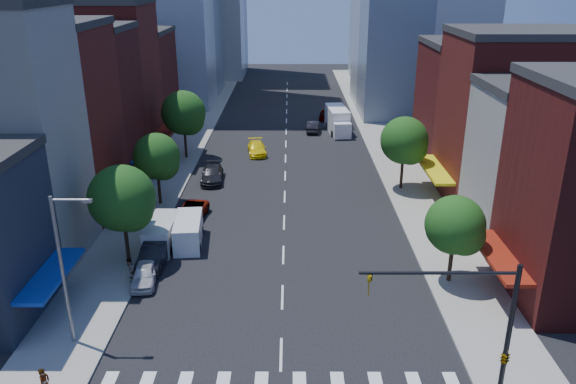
# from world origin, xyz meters

# --- Properties ---
(ground) EXTENTS (220.00, 220.00, 0.00)m
(ground) POSITION_xyz_m (0.00, 0.00, 0.00)
(ground) COLOR black
(ground) RESTS_ON ground
(sidewalk_left) EXTENTS (5.00, 120.00, 0.15)m
(sidewalk_left) POSITION_xyz_m (-12.50, 40.00, 0.07)
(sidewalk_left) COLOR gray
(sidewalk_left) RESTS_ON ground
(sidewalk_right) EXTENTS (5.00, 120.00, 0.15)m
(sidewalk_right) POSITION_xyz_m (12.50, 40.00, 0.07)
(sidewalk_right) COLOR gray
(sidewalk_right) RESTS_ON ground
(bldg_left_2) EXTENTS (12.00, 9.00, 16.00)m
(bldg_left_2) POSITION_xyz_m (-21.00, 20.50, 8.00)
(bldg_left_2) COLOR maroon
(bldg_left_2) RESTS_ON ground
(bldg_left_3) EXTENTS (12.00, 8.00, 15.00)m
(bldg_left_3) POSITION_xyz_m (-21.00, 29.00, 7.50)
(bldg_left_3) COLOR #491312
(bldg_left_3) RESTS_ON ground
(bldg_left_4) EXTENTS (12.00, 9.00, 17.00)m
(bldg_left_4) POSITION_xyz_m (-21.00, 37.50, 8.50)
(bldg_left_4) COLOR maroon
(bldg_left_4) RESTS_ON ground
(bldg_left_5) EXTENTS (12.00, 10.00, 13.00)m
(bldg_left_5) POSITION_xyz_m (-21.00, 47.00, 6.50)
(bldg_left_5) COLOR #491312
(bldg_left_5) RESTS_ON ground
(bldg_right_1) EXTENTS (12.00, 8.00, 12.00)m
(bldg_right_1) POSITION_xyz_m (21.00, 15.00, 6.00)
(bldg_right_1) COLOR beige
(bldg_right_1) RESTS_ON ground
(bldg_right_2) EXTENTS (12.00, 10.00, 15.00)m
(bldg_right_2) POSITION_xyz_m (21.00, 24.00, 7.50)
(bldg_right_2) COLOR maroon
(bldg_right_2) RESTS_ON ground
(bldg_right_3) EXTENTS (12.00, 10.00, 13.00)m
(bldg_right_3) POSITION_xyz_m (21.00, 34.00, 6.50)
(bldg_right_3) COLOR #491312
(bldg_right_3) RESTS_ON ground
(traffic_signal) EXTENTS (7.24, 2.24, 8.00)m
(traffic_signal) POSITION_xyz_m (9.94, -4.50, 4.16)
(traffic_signal) COLOR black
(traffic_signal) RESTS_ON sidewalk_right
(streetlight) EXTENTS (2.25, 0.25, 9.00)m
(streetlight) POSITION_xyz_m (-11.81, 1.00, 5.28)
(streetlight) COLOR slate
(streetlight) RESTS_ON sidewalk_left
(tree_left_near) EXTENTS (4.80, 4.80, 7.30)m
(tree_left_near) POSITION_xyz_m (-11.35, 10.92, 4.87)
(tree_left_near) COLOR black
(tree_left_near) RESTS_ON sidewalk_left
(tree_left_mid) EXTENTS (4.20, 4.20, 6.65)m
(tree_left_mid) POSITION_xyz_m (-11.35, 21.92, 4.53)
(tree_left_mid) COLOR black
(tree_left_mid) RESTS_ON sidewalk_left
(tree_left_far) EXTENTS (5.00, 5.00, 7.75)m
(tree_left_far) POSITION_xyz_m (-11.35, 35.92, 5.20)
(tree_left_far) COLOR black
(tree_left_far) RESTS_ON sidewalk_left
(tree_right_near) EXTENTS (4.00, 4.00, 6.20)m
(tree_right_near) POSITION_xyz_m (11.65, 7.92, 4.19)
(tree_right_near) COLOR black
(tree_right_near) RESTS_ON sidewalk_right
(tree_right_far) EXTENTS (4.60, 4.60, 7.20)m
(tree_right_far) POSITION_xyz_m (11.65, 25.92, 4.86)
(tree_right_far) COLOR black
(tree_right_far) RESTS_ON sidewalk_right
(parked_car_front) EXTENTS (1.93, 4.15, 1.37)m
(parked_car_front) POSITION_xyz_m (-9.50, 7.85, 0.69)
(parked_car_front) COLOR silver
(parked_car_front) RESTS_ON ground
(parked_car_second) EXTENTS (1.85, 4.96, 1.62)m
(parked_car_second) POSITION_xyz_m (-9.44, 10.46, 0.81)
(parked_car_second) COLOR black
(parked_car_second) RESTS_ON ground
(parked_car_third) EXTENTS (2.80, 5.12, 1.36)m
(parked_car_third) POSITION_xyz_m (-8.08, 18.60, 0.68)
(parked_car_third) COLOR #999999
(parked_car_third) RESTS_ON ground
(parked_car_rear) EXTENTS (2.44, 5.39, 1.53)m
(parked_car_rear) POSITION_xyz_m (-7.50, 28.32, 0.76)
(parked_car_rear) COLOR black
(parked_car_rear) RESTS_ON ground
(cargo_van_near) EXTENTS (2.06, 5.00, 2.13)m
(cargo_van_near) POSITION_xyz_m (-9.50, 13.44, 1.05)
(cargo_van_near) COLOR silver
(cargo_van_near) RESTS_ON ground
(cargo_van_far) EXTENTS (2.41, 5.12, 2.12)m
(cargo_van_far) POSITION_xyz_m (-7.49, 13.80, 1.05)
(cargo_van_far) COLOR silver
(cargo_van_far) RESTS_ON ground
(taxi) EXTENTS (2.65, 5.16, 1.43)m
(taxi) POSITION_xyz_m (-3.42, 37.75, 0.72)
(taxi) COLOR yellow
(taxi) RESTS_ON ground
(traffic_car_oncoming) EXTENTS (1.93, 4.59, 1.48)m
(traffic_car_oncoming) POSITION_xyz_m (3.64, 47.96, 0.74)
(traffic_car_oncoming) COLOR black
(traffic_car_oncoming) RESTS_ON ground
(traffic_car_far) EXTENTS (2.11, 4.41, 1.46)m
(traffic_car_far) POSITION_xyz_m (5.75, 55.12, 0.73)
(traffic_car_far) COLOR #999999
(traffic_car_far) RESTS_ON ground
(box_truck) EXTENTS (3.08, 8.14, 3.20)m
(box_truck) POSITION_xyz_m (6.95, 47.87, 1.52)
(box_truck) COLOR white
(box_truck) RESTS_ON ground
(pedestrian_near) EXTENTS (0.54, 0.71, 1.76)m
(pedestrian_near) POSITION_xyz_m (-11.63, -3.70, 1.03)
(pedestrian_near) COLOR #999999
(pedestrian_near) RESTS_ON sidewalk_left
(pedestrian_far) EXTENTS (0.83, 0.96, 1.72)m
(pedestrian_far) POSITION_xyz_m (-10.50, 7.82, 1.01)
(pedestrian_far) COLOR #999999
(pedestrian_far) RESTS_ON sidewalk_left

